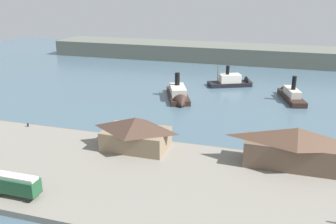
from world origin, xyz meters
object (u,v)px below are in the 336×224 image
object	(u,v)px
ferry_shed_west_terminal	(136,133)
ferry_outer_harbor	(179,96)
ferry_moored_west	(290,94)
ferry_shed_customs_shed	(296,147)
street_tram	(16,184)
mooring_post_west	(28,125)
ferry_mid_harbor	(235,82)

from	to	relation	value
ferry_shed_west_terminal	ferry_outer_harbor	bearing A→B (deg)	92.56
ferry_outer_harbor	ferry_moored_west	bearing A→B (deg)	19.82
ferry_shed_west_terminal	ferry_moored_west	size ratio (longest dim) A/B	0.70
ferry_shed_west_terminal	ferry_shed_customs_shed	size ratio (longest dim) A/B	0.71
ferry_shed_customs_shed	street_tram	xyz separation A→B (m)	(-47.40, -26.55, -1.97)
street_tram	mooring_post_west	distance (m)	36.43
ferry_shed_customs_shed	ferry_mid_harbor	size ratio (longest dim) A/B	1.12
mooring_post_west	ferry_mid_harbor	distance (m)	79.53
ferry_outer_harbor	ferry_mid_harbor	bearing A→B (deg)	57.73
ferry_shed_west_terminal	ferry_outer_harbor	world-z (taller)	ferry_shed_west_terminal
ferry_shed_west_terminal	ferry_outer_harbor	size ratio (longest dim) A/B	0.65
street_tram	ferry_mid_harbor	xyz separation A→B (m)	(26.32, 94.44, -2.05)
ferry_mid_harbor	street_tram	bearing A→B (deg)	-105.57
ferry_shed_west_terminal	ferry_moored_west	distance (m)	66.52
ferry_shed_customs_shed	mooring_post_west	xyz separation A→B (m)	(-67.83, 3.54, -3.95)
ferry_shed_customs_shed	ferry_outer_harbor	bearing A→B (deg)	130.66
ferry_moored_west	ferry_shed_west_terminal	bearing A→B (deg)	-121.22
ferry_outer_harbor	ferry_mid_harbor	size ratio (longest dim) A/B	1.22
street_tram	ferry_moored_west	xyz separation A→B (m)	(46.93, 82.57, -2.10)
ferry_shed_customs_shed	mooring_post_west	bearing A→B (deg)	177.01
mooring_post_west	ferry_mid_harbor	bearing A→B (deg)	54.00
ferry_shed_west_terminal	mooring_post_west	size ratio (longest dim) A/B	16.51
ferry_shed_west_terminal	mooring_post_west	distance (m)	33.38
ferry_moored_west	ferry_outer_harbor	bearing A→B (deg)	-160.18
ferry_mid_harbor	ferry_outer_harbor	bearing A→B (deg)	-122.27
street_tram	ferry_shed_west_terminal	bearing A→B (deg)	64.12
ferry_shed_customs_shed	mooring_post_west	distance (m)	68.03
ferry_moored_west	ferry_mid_harbor	bearing A→B (deg)	150.07
ferry_shed_west_terminal	street_tram	world-z (taller)	ferry_shed_west_terminal
ferry_mid_harbor	mooring_post_west	bearing A→B (deg)	-126.00
ferry_shed_west_terminal	ferry_mid_harbor	size ratio (longest dim) A/B	0.79
ferry_outer_harbor	ferry_shed_customs_shed	bearing A→B (deg)	-49.34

